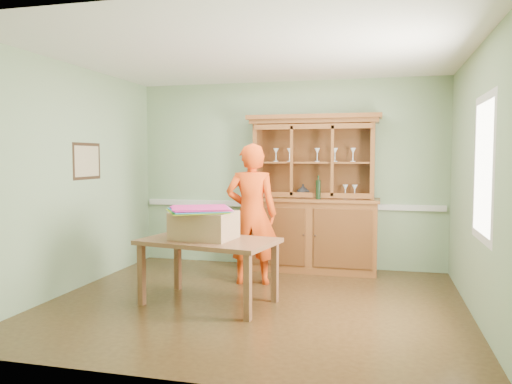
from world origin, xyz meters
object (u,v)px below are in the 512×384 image
(dining_table, at_px, (209,247))
(cardboard_box, at_px, (204,225))
(person, at_px, (252,214))
(china_hutch, at_px, (313,216))

(dining_table, distance_m, cardboard_box, 0.24)
(dining_table, bearing_deg, person, 87.07)
(dining_table, height_order, cardboard_box, cardboard_box)
(china_hutch, bearing_deg, cardboard_box, -116.31)
(dining_table, bearing_deg, cardboard_box, 179.66)
(china_hutch, relative_size, person, 1.24)
(china_hutch, xyz_separation_m, dining_table, (-0.88, -1.89, -0.14))
(china_hutch, xyz_separation_m, cardboard_box, (-0.93, -1.88, 0.09))
(dining_table, relative_size, person, 0.88)
(china_hutch, xyz_separation_m, person, (-0.65, -0.93, 0.12))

